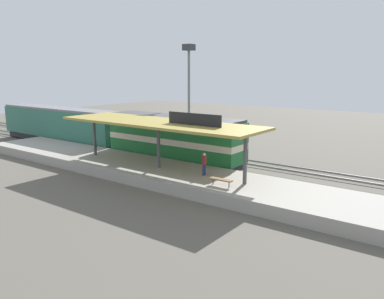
{
  "coord_description": "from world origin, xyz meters",
  "views": [
    {
      "loc": [
        -27.49,
        -20.42,
        8.58
      ],
      "look_at": [
        -1.38,
        -1.01,
        2.0
      ],
      "focal_mm": 35.73,
      "sensor_mm": 36.0,
      "label": 1
    }
  ],
  "objects_px": {
    "platform_bench": "(221,180)",
    "light_mast": "(189,74)",
    "passenger_carriage_single": "(60,125)",
    "person_waiting": "(204,163)",
    "locomotive": "(174,139)"
  },
  "relations": [
    {
      "from": "platform_bench",
      "to": "light_mast",
      "type": "bearing_deg",
      "value": 43.71
    },
    {
      "from": "platform_bench",
      "to": "passenger_carriage_single",
      "type": "bearing_deg",
      "value": 77.53
    },
    {
      "from": "locomotive",
      "to": "light_mast",
      "type": "distance_m",
      "value": 10.64
    },
    {
      "from": "platform_bench",
      "to": "person_waiting",
      "type": "bearing_deg",
      "value": 57.56
    },
    {
      "from": "platform_bench",
      "to": "person_waiting",
      "type": "height_order",
      "value": "person_waiting"
    },
    {
      "from": "locomotive",
      "to": "passenger_carriage_single",
      "type": "bearing_deg",
      "value": 90.0
    },
    {
      "from": "passenger_carriage_single",
      "to": "person_waiting",
      "type": "relative_size",
      "value": 11.7
    },
    {
      "from": "light_mast",
      "to": "platform_bench",
      "type": "bearing_deg",
      "value": -136.29
    },
    {
      "from": "passenger_carriage_single",
      "to": "light_mast",
      "type": "distance_m",
      "value": 17.09
    },
    {
      "from": "locomotive",
      "to": "passenger_carriage_single",
      "type": "xyz_separation_m",
      "value": [
        0.0,
        18.0,
        -0.1
      ]
    },
    {
      "from": "person_waiting",
      "to": "light_mast",
      "type": "bearing_deg",
      "value": 41.16
    },
    {
      "from": "locomotive",
      "to": "person_waiting",
      "type": "height_order",
      "value": "locomotive"
    },
    {
      "from": "platform_bench",
      "to": "light_mast",
      "type": "height_order",
      "value": "light_mast"
    },
    {
      "from": "platform_bench",
      "to": "light_mast",
      "type": "relative_size",
      "value": 0.15
    },
    {
      "from": "platform_bench",
      "to": "passenger_carriage_single",
      "type": "relative_size",
      "value": 0.08
    }
  ]
}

